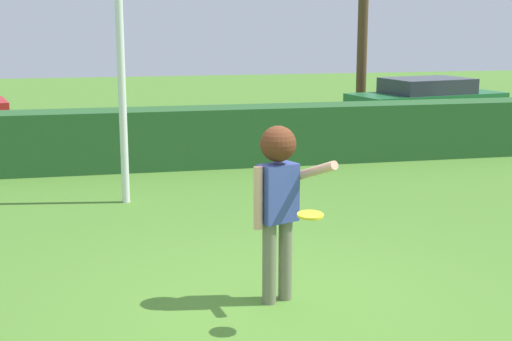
{
  "coord_description": "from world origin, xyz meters",
  "views": [
    {
      "loc": [
        -1.69,
        -6.59,
        2.81
      ],
      "look_at": [
        0.01,
        1.12,
        1.15
      ],
      "focal_mm": 50.77,
      "sensor_mm": 36.0,
      "label": 1
    }
  ],
  "objects": [
    {
      "name": "ground_plane",
      "position": [
        0.0,
        0.0,
        0.0
      ],
      "size": [
        60.0,
        60.0,
        0.0
      ],
      "primitive_type": "plane",
      "color": "#4A7C2B"
    },
    {
      "name": "person",
      "position": [
        0.01,
        0.11,
        1.16
      ],
      "size": [
        0.74,
        0.65,
        1.8
      ],
      "color": "#6D6D57",
      "rests_on": "ground"
    },
    {
      "name": "frisbee",
      "position": [
        0.12,
        -0.62,
        1.1
      ],
      "size": [
        0.24,
        0.24,
        0.04
      ],
      "color": "yellow"
    },
    {
      "name": "hedge_row",
      "position": [
        0.0,
        7.15,
        0.57
      ],
      "size": [
        20.55,
        0.9,
        1.14
      ],
      "primitive_type": "cube",
      "color": "#275728",
      "rests_on": "ground"
    },
    {
      "name": "parked_car_green",
      "position": [
        7.01,
        11.48,
        0.69
      ],
      "size": [
        4.45,
        2.5,
        1.25
      ],
      "color": "#1E6633",
      "rests_on": "ground"
    }
  ]
}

